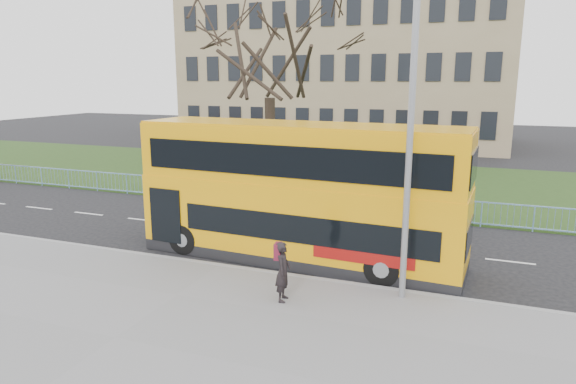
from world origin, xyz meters
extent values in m
plane|color=black|center=(0.00, 0.00, 0.00)|extent=(120.00, 120.00, 0.00)
cube|color=slate|center=(0.00, -6.75, 0.06)|extent=(80.00, 10.50, 0.12)
cube|color=gray|center=(0.00, -1.55, 0.07)|extent=(80.00, 0.20, 0.14)
cube|color=#203814|center=(0.00, 14.30, 0.04)|extent=(80.00, 15.40, 0.08)
cube|color=#8A7657|center=(-5.00, 35.00, 7.00)|extent=(30.00, 15.00, 14.00)
cube|color=#E89D09|center=(2.14, 0.22, 1.40)|extent=(11.14, 3.22, 2.04)
cube|color=#E89D09|center=(2.14, 0.22, 2.60)|extent=(11.14, 3.22, 0.35)
cube|color=#E89D09|center=(2.14, 0.22, 3.70)|extent=(11.08, 3.17, 1.83)
cube|color=black|center=(2.69, -1.14, 1.48)|extent=(8.48, 0.51, 0.89)
cube|color=black|center=(2.07, -1.08, 3.60)|extent=(10.11, 0.60, 1.00)
cylinder|color=black|center=(-1.85, -0.75, 0.55)|extent=(1.10, 0.35, 1.09)
cylinder|color=black|center=(5.27, -1.14, 0.55)|extent=(1.10, 0.35, 1.09)
imported|color=black|center=(2.96, -3.40, 0.96)|extent=(0.48, 0.66, 1.68)
cylinder|color=gray|center=(6.00, -2.00, 4.56)|extent=(0.18, 0.18, 8.88)
camera|label=1|loc=(7.75, -15.70, 6.12)|focal=32.00mm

